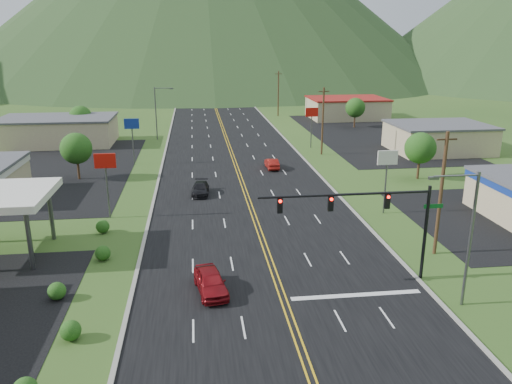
{
  "coord_description": "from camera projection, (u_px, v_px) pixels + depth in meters",
  "views": [
    {
      "loc": [
        -5.49,
        -17.24,
        16.62
      ],
      "look_at": [
        -0.6,
        22.14,
        4.5
      ],
      "focal_mm": 35.0,
      "sensor_mm": 36.0,
      "label": 1
    }
  ],
  "objects": [
    {
      "name": "pole_sign_west_a",
      "position": [
        106.0,
        167.0,
        47.21
      ],
      "size": [
        2.0,
        0.18,
        6.4
      ],
      "color": "#59595E",
      "rests_on": "ground"
    },
    {
      "name": "car_dark_mid",
      "position": [
        201.0,
        189.0,
        55.79
      ],
      "size": [
        2.13,
        4.54,
        1.28
      ],
      "primitive_type": "imported",
      "rotation": [
        0.0,
        0.0,
        -0.08
      ],
      "color": "black",
      "rests_on": "ground"
    },
    {
      "name": "pole_sign_west_b",
      "position": [
        132.0,
        128.0,
        68.09
      ],
      "size": [
        2.0,
        0.18,
        6.4
      ],
      "color": "#59595E",
      "rests_on": "ground"
    },
    {
      "name": "traffic_signal",
      "position": [
        372.0,
        211.0,
        34.35
      ],
      "size": [
        13.1,
        0.43,
        7.0
      ],
      "color": "black",
      "rests_on": "ground"
    },
    {
      "name": "streetlight_west",
      "position": [
        158.0,
        110.0,
        85.41
      ],
      "size": [
        3.28,
        0.25,
        9.0
      ],
      "color": "#59595E",
      "rests_on": "ground"
    },
    {
      "name": "utility_pole_b",
      "position": [
        323.0,
        121.0,
        74.16
      ],
      "size": [
        1.6,
        0.28,
        10.0
      ],
      "color": "#382314",
      "rests_on": "ground"
    },
    {
      "name": "streetlight_east",
      "position": [
        467.0,
        231.0,
        31.16
      ],
      "size": [
        3.28,
        0.25,
        9.0
      ],
      "color": "#59595E",
      "rests_on": "ground"
    },
    {
      "name": "pole_sign_east_b",
      "position": [
        312.0,
        116.0,
        78.87
      ],
      "size": [
        2.0,
        0.18,
        6.4
      ],
      "color": "#59595E",
      "rests_on": "ground"
    },
    {
      "name": "tree_west_b",
      "position": [
        81.0,
        117.0,
        86.12
      ],
      "size": [
        3.84,
        3.84,
        5.82
      ],
      "color": "#382314",
      "rests_on": "ground"
    },
    {
      "name": "car_red_near",
      "position": [
        211.0,
        282.0,
        34.03
      ],
      "size": [
        2.58,
        4.85,
        1.57
      ],
      "primitive_type": "imported",
      "rotation": [
        0.0,
        0.0,
        0.16
      ],
      "color": "maroon",
      "rests_on": "ground"
    },
    {
      "name": "tree_west_a",
      "position": [
        76.0,
        148.0,
        61.08
      ],
      "size": [
        3.84,
        3.84,
        5.82
      ],
      "color": "#382314",
      "rests_on": "ground"
    },
    {
      "name": "building_east_far",
      "position": [
        347.0,
        108.0,
        109.92
      ],
      "size": [
        16.4,
        12.4,
        4.5
      ],
      "color": "#C3B787",
      "rests_on": "ground"
    },
    {
      "name": "building_east_mid",
      "position": [
        438.0,
        137.0,
        77.2
      ],
      "size": [
        14.4,
        11.4,
        4.3
      ],
      "color": "#C3B787",
      "rests_on": "ground"
    },
    {
      "name": "pole_sign_east_a",
      "position": [
        387.0,
        164.0,
        48.49
      ],
      "size": [
        2.0,
        0.18,
        6.4
      ],
      "color": "#59595E",
      "rests_on": "ground"
    },
    {
      "name": "utility_pole_c",
      "position": [
        278.0,
        93.0,
        112.12
      ],
      "size": [
        1.6,
        0.28,
        10.0
      ],
      "color": "#382314",
      "rests_on": "ground"
    },
    {
      "name": "utility_pole_a",
      "position": [
        441.0,
        193.0,
        39.04
      ],
      "size": [
        1.6,
        0.28,
        10.0
      ],
      "color": "#382314",
      "rests_on": "ground"
    },
    {
      "name": "utility_pole_d",
      "position": [
        256.0,
        80.0,
        150.09
      ],
      "size": [
        1.6,
        0.28,
        10.0
      ],
      "color": "#382314",
      "rests_on": "ground"
    },
    {
      "name": "tree_east_b",
      "position": [
        355.0,
        108.0,
        97.82
      ],
      "size": [
        3.84,
        3.84,
        5.82
      ],
      "color": "#382314",
      "rests_on": "ground"
    },
    {
      "name": "car_red_far",
      "position": [
        272.0,
        164.0,
        67.01
      ],
      "size": [
        1.53,
        4.16,
        1.36
      ],
      "primitive_type": "imported",
      "rotation": [
        0.0,
        0.0,
        3.16
      ],
      "color": "maroon",
      "rests_on": "ground"
    },
    {
      "name": "building_west_far",
      "position": [
        58.0,
        131.0,
        82.44
      ],
      "size": [
        18.4,
        11.4,
        4.5
      ],
      "color": "#C3B787",
      "rests_on": "ground"
    },
    {
      "name": "tree_east_a",
      "position": [
        420.0,
        148.0,
        61.28
      ],
      "size": [
        3.84,
        3.84,
        5.82
      ],
      "color": "#382314",
      "rests_on": "ground"
    }
  ]
}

